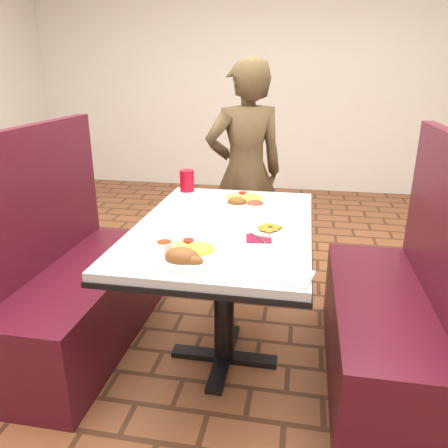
# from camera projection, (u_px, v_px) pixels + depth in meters

# --- Properties ---
(dining_table) EXTENTS (0.81, 1.21, 0.75)m
(dining_table) POSITION_uv_depth(u_px,v_px,m) (224.00, 243.00, 2.06)
(dining_table) COLOR silver
(dining_table) RESTS_ON ground
(booth_bench_left) EXTENTS (0.47, 1.20, 1.17)m
(booth_bench_left) POSITION_uv_depth(u_px,v_px,m) (76.00, 289.00, 2.31)
(booth_bench_left) COLOR #511220
(booth_bench_left) RESTS_ON ground
(booth_bench_right) EXTENTS (0.47, 1.20, 1.17)m
(booth_bench_right) POSITION_uv_depth(u_px,v_px,m) (392.00, 319.00, 2.03)
(booth_bench_right) COLOR #511220
(booth_bench_right) RESTS_ON ground
(diner_person) EXTENTS (0.65, 0.56, 1.51)m
(diner_person) POSITION_uv_depth(u_px,v_px,m) (245.00, 174.00, 2.98)
(diner_person) COLOR brown
(diner_person) RESTS_ON ground
(near_dinner_plate) EXTENTS (0.29, 0.29, 0.09)m
(near_dinner_plate) POSITION_uv_depth(u_px,v_px,m) (187.00, 250.00, 1.66)
(near_dinner_plate) COLOR white
(near_dinner_plate) RESTS_ON dining_table
(far_dinner_plate) EXTENTS (0.30, 0.30, 0.08)m
(far_dinner_plate) POSITION_uv_depth(u_px,v_px,m) (245.00, 199.00, 2.33)
(far_dinner_plate) COLOR white
(far_dinner_plate) RESTS_ON dining_table
(plantain_plate) EXTENTS (0.17, 0.17, 0.03)m
(plantain_plate) POSITION_uv_depth(u_px,v_px,m) (270.00, 229.00, 1.93)
(plantain_plate) COLOR white
(plantain_plate) RESTS_ON dining_table
(maroon_napkin) EXTENTS (0.12, 0.12, 0.00)m
(maroon_napkin) POSITION_uv_depth(u_px,v_px,m) (259.00, 238.00, 1.85)
(maroon_napkin) COLOR maroon
(maroon_napkin) RESTS_ON dining_table
(spoon_utensil) EXTENTS (0.09, 0.12, 0.00)m
(spoon_utensil) POSITION_uv_depth(u_px,v_px,m) (260.00, 239.00, 1.84)
(spoon_utensil) COLOR silver
(spoon_utensil) RESTS_ON dining_table
(red_tumbler) EXTENTS (0.08, 0.08, 0.12)m
(red_tumbler) POSITION_uv_depth(u_px,v_px,m) (187.00, 181.00, 2.55)
(red_tumbler) COLOR #B10B1E
(red_tumbler) RESTS_ON dining_table
(paper_napkin) EXTENTS (0.21, 0.18, 0.01)m
(paper_napkin) POSITION_uv_depth(u_px,v_px,m) (285.00, 276.00, 1.51)
(paper_napkin) COLOR white
(paper_napkin) RESTS_ON dining_table
(knife_utensil) EXTENTS (0.04, 0.16, 0.00)m
(knife_utensil) POSITION_uv_depth(u_px,v_px,m) (189.00, 255.00, 1.67)
(knife_utensil) COLOR silver
(knife_utensil) RESTS_ON dining_table
(fork_utensil) EXTENTS (0.07, 0.16, 0.00)m
(fork_utensil) POSITION_uv_depth(u_px,v_px,m) (190.00, 251.00, 1.70)
(fork_utensil) COLOR silver
(fork_utensil) RESTS_ON dining_table
(lettuce_shreds) EXTENTS (0.28, 0.32, 0.00)m
(lettuce_shreds) POSITION_uv_depth(u_px,v_px,m) (235.00, 220.00, 2.08)
(lettuce_shreds) COLOR #82AC45
(lettuce_shreds) RESTS_ON dining_table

